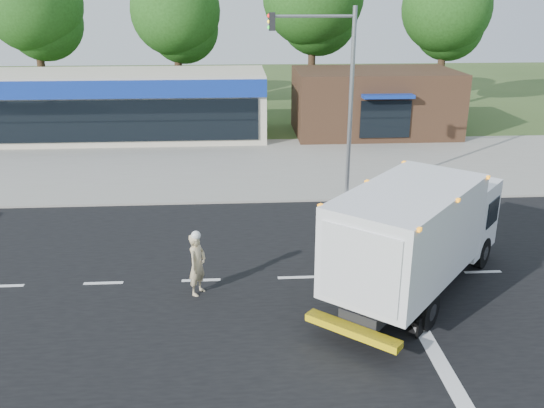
{
  "coord_description": "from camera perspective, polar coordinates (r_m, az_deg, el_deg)",
  "views": [
    {
      "loc": [
        -1.81,
        -16.14,
        8.36
      ],
      "look_at": [
        -0.64,
        2.18,
        1.7
      ],
      "focal_mm": 38.0,
      "sensor_mm": 36.0,
      "label": 1
    }
  ],
  "objects": [
    {
      "name": "brown_storefront",
      "position": [
        37.72,
        10.07,
        9.93
      ],
      "size": [
        10.0,
        6.7,
        4.0
      ],
      "color": "#382316",
      "rests_on": "ground"
    },
    {
      "name": "parking_apron",
      "position": [
        31.33,
        -0.2,
        4.48
      ],
      "size": [
        60.0,
        9.0,
        0.02
      ],
      "primitive_type": "cube",
      "color": "gray",
      "rests_on": "ground"
    },
    {
      "name": "retail_strip_mall",
      "position": [
        37.32,
        -14.9,
        9.49
      ],
      "size": [
        18.0,
        6.2,
        4.0
      ],
      "color": "beige",
      "rests_on": "ground"
    },
    {
      "name": "background_trees",
      "position": [
        44.32,
        -2.53,
        18.65
      ],
      "size": [
        36.77,
        7.39,
        12.1
      ],
      "color": "#332114",
      "rests_on": "ground"
    },
    {
      "name": "ems_box_truck",
      "position": [
        17.06,
        14.32,
        -2.54
      ],
      "size": [
        6.96,
        7.59,
        3.5
      ],
      "rotation": [
        0.0,
        0.0,
        0.87
      ],
      "color": "black",
      "rests_on": "ground"
    },
    {
      "name": "emergency_worker",
      "position": [
        17.06,
        -7.42,
        -5.86
      ],
      "size": [
        0.73,
        0.83,
        2.01
      ],
      "rotation": [
        0.0,
        0.0,
        1.08
      ],
      "color": "#C9B386",
      "rests_on": "ground"
    },
    {
      "name": "road_asphalt",
      "position": [
        18.26,
        2.47,
        -7.31
      ],
      "size": [
        60.0,
        14.0,
        0.02
      ],
      "primitive_type": "cube",
      "color": "black",
      "rests_on": "ground"
    },
    {
      "name": "traffic_signal_pole",
      "position": [
        24.34,
        6.38,
        11.7
      ],
      "size": [
        3.51,
        0.25,
        8.0
      ],
      "color": "gray",
      "rests_on": "ground"
    },
    {
      "name": "sidewalk",
      "position": [
        25.78,
        0.58,
        1.15
      ],
      "size": [
        60.0,
        2.4,
        0.12
      ],
      "primitive_type": "cube",
      "color": "gray",
      "rests_on": "ground"
    },
    {
      "name": "ground",
      "position": [
        18.26,
        2.47,
        -7.32
      ],
      "size": [
        120.0,
        120.0,
        0.0
      ],
      "primitive_type": "plane",
      "color": "#385123",
      "rests_on": "ground"
    },
    {
      "name": "lane_markings",
      "position": [
        17.27,
        7.46,
        -9.13
      ],
      "size": [
        55.2,
        7.0,
        0.01
      ],
      "color": "silver",
      "rests_on": "road_asphalt"
    }
  ]
}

